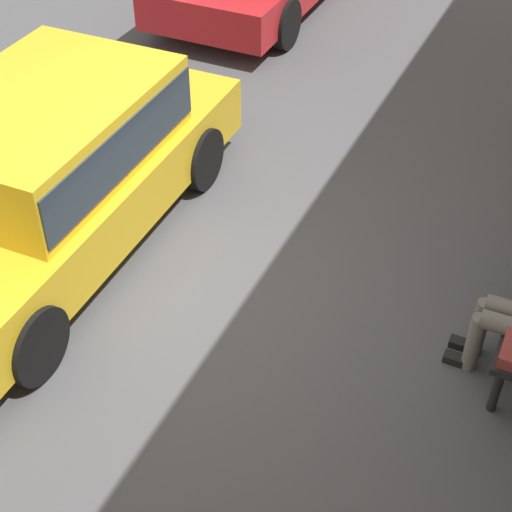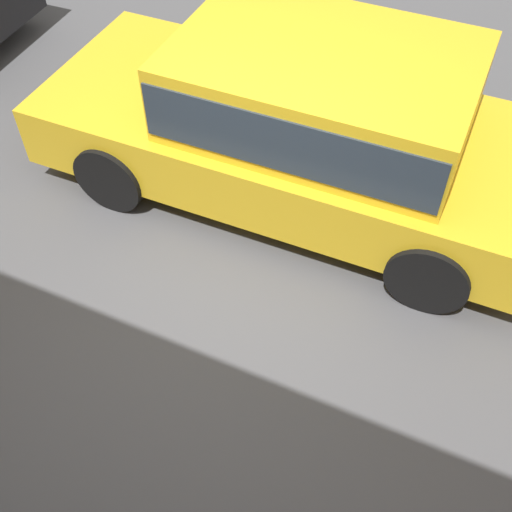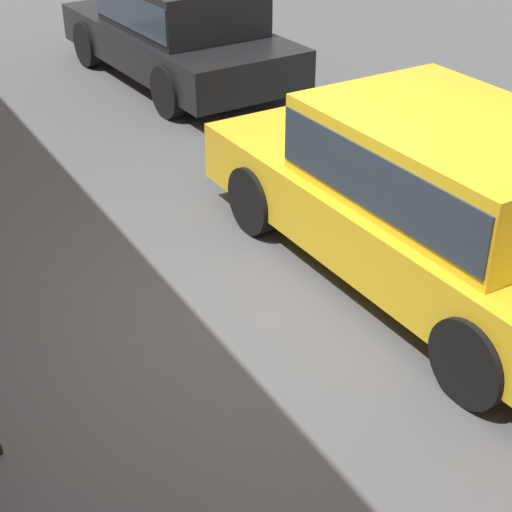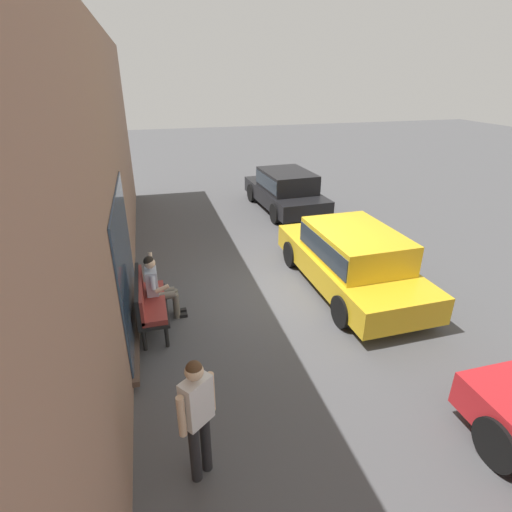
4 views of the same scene
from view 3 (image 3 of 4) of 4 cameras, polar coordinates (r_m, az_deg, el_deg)
ground_plane at (r=6.18m, az=0.65°, el=-4.79°), size 60.00×60.00×0.00m
parked_car_mid at (r=6.52m, az=13.28°, el=4.49°), size 4.54×1.99×1.45m
parked_car_far at (r=11.39m, az=-5.63°, el=16.31°), size 4.25×2.01×1.42m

